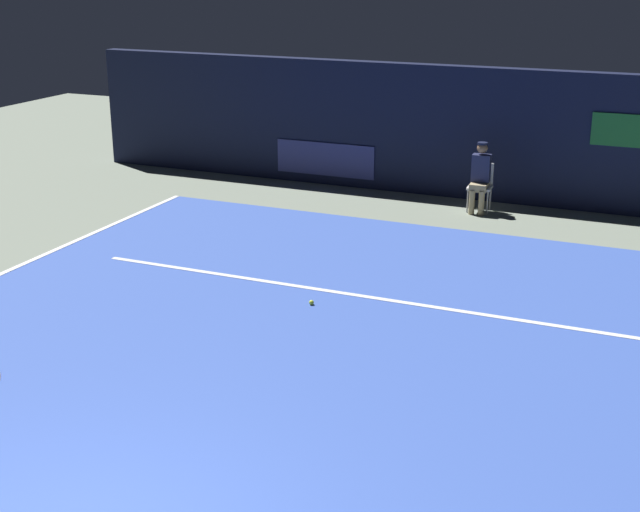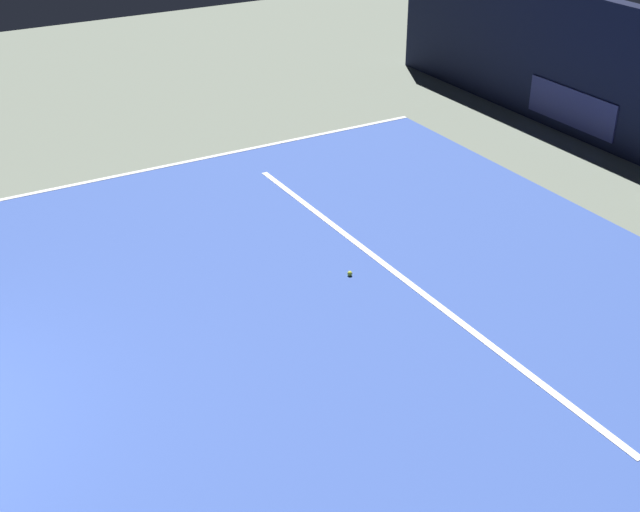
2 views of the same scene
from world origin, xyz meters
name	(u,v)px [view 2 (image 2 of 2)]	position (x,y,z in m)	size (l,w,h in m)	color
ground_plane	(269,319)	(0.00, 4.75, 0.00)	(32.72, 32.72, 0.00)	gray
court_surface	(269,318)	(0.00, 4.75, 0.01)	(10.63, 11.51, 0.01)	#3856B2
line_sideline_right	(130,173)	(-5.26, 4.75, 0.01)	(0.10, 11.51, 0.01)	white
line_service	(402,277)	(0.00, 6.77, 0.01)	(8.29, 0.10, 0.01)	white
tennis_ball	(350,273)	(-0.40, 6.19, 0.05)	(0.07, 0.07, 0.07)	#CCE033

